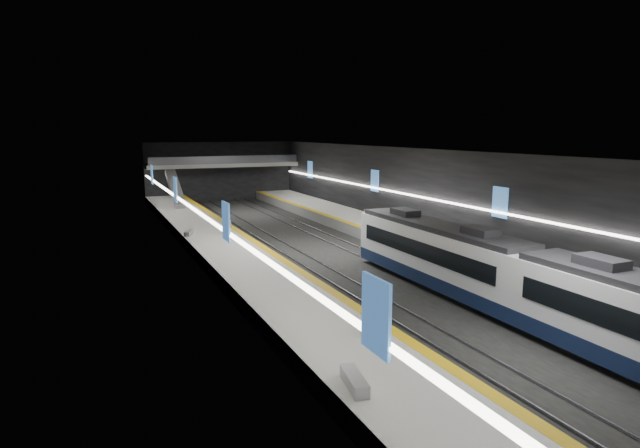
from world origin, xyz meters
name	(u,v)px	position (x,y,z in m)	size (l,w,h in m)	color
ground	(327,253)	(0.00, 0.00, 0.00)	(70.00, 70.00, 0.00)	black
ceiling	(327,151)	(0.00, 0.00, 8.00)	(20.00, 70.00, 0.04)	beige
wall_left	(197,211)	(-10.00, 0.00, 4.00)	(0.04, 70.00, 8.00)	black
wall_right	(434,197)	(10.00, 0.00, 4.00)	(0.04, 70.00, 8.00)	black
wall_back	(221,171)	(0.00, 35.00, 4.00)	(20.00, 0.04, 8.00)	black
platform_left	(233,256)	(-7.50, 0.00, 0.50)	(5.00, 70.00, 1.00)	slate
tile_surface_left	(233,249)	(-7.50, 0.00, 1.01)	(5.00, 70.00, 0.02)	#AFAFA9
tactile_strip_left	(262,247)	(-5.30, 0.00, 1.02)	(0.60, 70.00, 0.02)	#DDAA0B
platform_right	(408,239)	(7.50, 0.00, 0.50)	(5.00, 70.00, 1.00)	slate
tile_surface_right	(408,233)	(7.50, 0.00, 1.01)	(5.00, 70.00, 0.02)	#AFAFA9
tactile_strip_right	(385,235)	(5.30, 0.00, 1.02)	(0.60, 70.00, 0.02)	#DDAA0B
rails	(327,253)	(0.00, 0.00, 0.06)	(6.52, 70.00, 0.12)	gray
train	(530,283)	(2.50, -18.45, 2.20)	(2.69, 30.05, 3.60)	#101C3C
ad_posters	(322,195)	(0.00, 1.00, 4.50)	(19.94, 53.50, 2.20)	#417AC5
cove_light_left	(200,213)	(-9.80, 0.00, 3.80)	(0.25, 68.60, 0.12)	white
cove_light_right	(432,199)	(9.80, 0.00, 3.80)	(0.25, 68.60, 0.12)	white
mezzanine_bridge	(224,165)	(0.00, 32.93, 5.04)	(20.00, 3.00, 1.50)	gray
escalator	(175,188)	(-7.50, 26.00, 2.90)	(1.20, 8.00, 0.60)	#99999E
bench_left_near	(354,381)	(-9.21, -22.41, 1.23)	(0.52, 1.88, 0.46)	#99999E
bench_left_far	(189,233)	(-9.50, 6.71, 1.19)	(0.44, 1.59, 0.39)	#99999E
bench_right_near	(605,280)	(9.50, -17.11, 1.20)	(0.45, 1.63, 0.40)	#99999E
bench_right_far	(368,212)	(9.50, 10.63, 1.20)	(0.46, 1.65, 0.40)	#99999E
passenger_right_a	(402,221)	(7.18, 0.51, 1.98)	(0.71, 0.47, 1.95)	#D24E59
passenger_left_a	(228,224)	(-6.38, 6.01, 1.84)	(0.98, 0.41, 1.68)	silver
passenger_left_b	(382,318)	(-5.99, -18.72, 1.77)	(0.99, 0.57, 1.53)	#43424A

